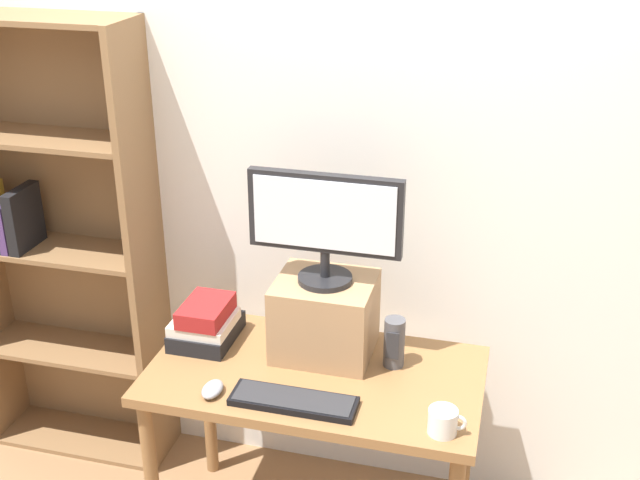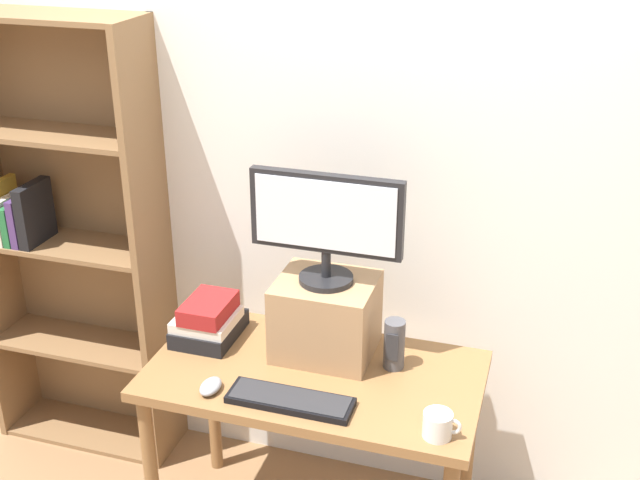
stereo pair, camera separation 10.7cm
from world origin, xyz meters
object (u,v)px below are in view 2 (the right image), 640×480
desk (314,395)px  book_stack (208,321)px  desk_speaker (394,344)px  keyboard (290,400)px  riser_box (327,317)px  coffee_mug (438,425)px  computer_mouse (211,386)px  bookshelf_unit (67,240)px  computer_monitor (327,222)px

desk → book_stack: 0.47m
book_stack → desk_speaker: 0.68m
keyboard → book_stack: bearing=145.0°
riser_box → keyboard: (-0.02, -0.33, -0.13)m
desk → riser_box: size_ratio=3.37×
riser_box → desk_speaker: (0.25, -0.03, -0.05)m
desk → desk_speaker: (0.25, 0.11, 0.19)m
coffee_mug → computer_mouse: bearing=179.3°
book_stack → desk_speaker: bearing=1.1°
keyboard → desk_speaker: size_ratio=2.28×
desk → coffee_mug: size_ratio=9.68×
bookshelf_unit → desk_speaker: 1.43m
computer_monitor → computer_mouse: computer_monitor is taller
computer_monitor → computer_mouse: (-0.29, -0.34, -0.48)m
riser_box → computer_monitor: bearing=-90.0°
riser_box → coffee_mug: riser_box is taller
keyboard → book_stack: (-0.41, 0.29, 0.06)m
desk → computer_mouse: bearing=-143.7°
computer_mouse → bookshelf_unit: bearing=148.1°
book_stack → keyboard: bearing=-35.0°
bookshelf_unit → computer_monitor: bookshelf_unit is taller
riser_box → computer_monitor: computer_monitor is taller
bookshelf_unit → coffee_mug: 1.71m
desk → keyboard: bearing=-95.0°
riser_box → computer_monitor: 0.36m
book_stack → bookshelf_unit: bearing=161.9°
coffee_mug → desk: bearing=154.4°
keyboard → computer_monitor: bearing=86.4°
computer_monitor → book_stack: computer_monitor is taller
computer_monitor → desk_speaker: computer_monitor is taller
coffee_mug → riser_box: bearing=142.1°
desk → bookshelf_unit: bookshelf_unit is taller
desk → keyboard: 0.23m
computer_mouse → coffee_mug: 0.75m
bookshelf_unit → keyboard: size_ratio=4.51×
bookshelf_unit → riser_box: bookshelf_unit is taller
computer_mouse → desk: bearing=36.3°
computer_monitor → bookshelf_unit: bearing=170.4°
computer_monitor → coffee_mug: 0.74m
bookshelf_unit → riser_box: size_ratio=5.46×
riser_box → book_stack: size_ratio=1.28×
keyboard → bookshelf_unit: bearing=155.2°
riser_box → computer_monitor: (-0.00, -0.00, 0.36)m
keyboard → book_stack: book_stack is taller
bookshelf_unit → book_stack: size_ratio=6.98×
coffee_mug → desk_speaker: 0.39m
computer_mouse → computer_monitor: bearing=49.8°
computer_monitor → coffee_mug: computer_monitor is taller
computer_monitor → coffee_mug: size_ratio=4.44×
bookshelf_unit → keyboard: bookshelf_unit is taller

